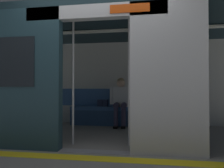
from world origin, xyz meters
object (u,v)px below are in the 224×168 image
Objects in this scene: train_car at (107,59)px; person_seated at (121,98)px; book at (137,106)px; grab_pole_door at (73,80)px; grab_pole_far at (129,80)px; handbag at (103,103)px; bench_seat at (118,111)px.

person_seated is (-0.14, -1.08, -0.84)m from train_car.
book is at bearing -115.16° from train_car.
grab_pole_far is at bearing -175.46° from grab_pole_door.
person_seated is 0.51m from handbag.
bench_seat is 1.13× the size of grab_pole_far.
grab_pole_door is (0.47, 2.07, 0.71)m from bench_seat.
train_car is 1.58m from handbag.
grab_pole_far reaches higher than person_seated.
person_seated is 0.56× the size of grab_pole_door.
grab_pole_far is at bearing 112.93° from handbag.
person_seated is 2.12m from grab_pole_door.
grab_pole_far is at bearing 122.08° from train_car.
train_car reaches higher than book.
grab_pole_door is 0.93m from grab_pole_far.
grab_pole_far is (-0.93, -0.07, 0.00)m from grab_pole_door.
book is (-0.89, 0.02, -0.07)m from handbag.
person_seated reaches higher than book.
person_seated reaches higher than handbag.
grab_pole_door is (0.06, 2.13, 0.51)m from handbag.
train_car is 1.38m from person_seated.
grab_pole_door is at bearing 4.54° from grab_pole_far.
grab_pole_door is at bearing 75.08° from person_seated.
person_seated is at bearing 0.97° from book.
person_seated is at bearing -78.52° from grab_pole_far.
train_car is at bearing 52.72° from book.
person_seated is (-0.07, 0.05, 0.33)m from bench_seat.
book is 2.38m from grab_pole_door.
grab_pole_far reaches higher than book.
handbag reaches higher than bench_seat.
book is (-0.48, -0.04, 0.12)m from bench_seat.
handbag is (0.48, -0.12, -0.13)m from person_seated.
grab_pole_door is at bearing 53.75° from book.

